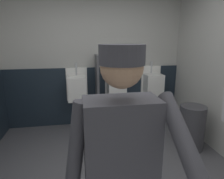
# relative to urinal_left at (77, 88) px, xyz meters

# --- Properties ---
(wall_back) EXTENTS (4.01, 0.12, 2.61)m
(wall_back) POSITION_rel_urinal_left_xyz_m (0.36, 0.22, 0.53)
(wall_back) COLOR #B2B2AD
(wall_back) RESTS_ON ground_plane
(wainscot_band_back) EXTENTS (3.41, 0.03, 1.14)m
(wainscot_band_back) POSITION_rel_urinal_left_xyz_m (0.36, 0.14, -0.21)
(wainscot_band_back) COLOR #19232D
(wainscot_band_back) RESTS_ON ground_plane
(urinal_left) EXTENTS (0.40, 0.34, 1.24)m
(urinal_left) POSITION_rel_urinal_left_xyz_m (0.00, 0.00, 0.00)
(urinal_left) COLOR white
(urinal_left) RESTS_ON ground_plane
(urinal_middle) EXTENTS (0.40, 0.34, 1.24)m
(urinal_middle) POSITION_rel_urinal_left_xyz_m (0.75, 0.00, 0.00)
(urinal_middle) COLOR white
(urinal_middle) RESTS_ON ground_plane
(urinal_right) EXTENTS (0.40, 0.34, 1.24)m
(urinal_right) POSITION_rel_urinal_left_xyz_m (1.50, 0.00, 0.00)
(urinal_right) COLOR white
(urinal_right) RESTS_ON ground_plane
(privacy_divider_panel) EXTENTS (0.04, 0.40, 0.90)m
(privacy_divider_panel) POSITION_rel_urinal_left_xyz_m (0.38, -0.07, 0.17)
(privacy_divider_panel) COLOR #4C4C51
(person) EXTENTS (0.65, 0.60, 1.65)m
(person) POSITION_rel_urinal_left_xyz_m (0.25, -2.65, 0.21)
(person) COLOR #2D3342
(person) RESTS_ON ground_plane
(trash_bin) EXTENTS (0.39, 0.39, 0.69)m
(trash_bin) POSITION_rel_urinal_left_xyz_m (1.72, -1.12, -0.43)
(trash_bin) COLOR #38383D
(trash_bin) RESTS_ON ground_plane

